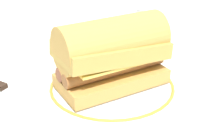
{
  "coord_description": "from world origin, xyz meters",
  "views": [
    {
      "loc": [
        -0.09,
        -0.52,
        0.32
      ],
      "look_at": [
        0.01,
        0.01,
        0.04
      ],
      "focal_mm": 51.43,
      "sensor_mm": 36.0,
      "label": 1
    }
  ],
  "objects_px": {
    "plate": "(112,87)",
    "sausage_sandwich": "(112,52)",
    "drinking_glass": "(149,29)",
    "butter_knife": "(9,90)"
  },
  "relations": [
    {
      "from": "plate",
      "to": "sausage_sandwich",
      "type": "distance_m",
      "value": 0.07
    },
    {
      "from": "drinking_glass",
      "to": "butter_knife",
      "type": "relative_size",
      "value": 0.72
    },
    {
      "from": "plate",
      "to": "sausage_sandwich",
      "type": "bearing_deg",
      "value": 33.69
    },
    {
      "from": "plate",
      "to": "sausage_sandwich",
      "type": "height_order",
      "value": "sausage_sandwich"
    },
    {
      "from": "sausage_sandwich",
      "to": "drinking_glass",
      "type": "bearing_deg",
      "value": 37.76
    },
    {
      "from": "plate",
      "to": "butter_knife",
      "type": "relative_size",
      "value": 1.91
    },
    {
      "from": "sausage_sandwich",
      "to": "butter_knife",
      "type": "distance_m",
      "value": 0.21
    },
    {
      "from": "sausage_sandwich",
      "to": "plate",
      "type": "bearing_deg",
      "value": -165.68
    },
    {
      "from": "plate",
      "to": "butter_knife",
      "type": "bearing_deg",
      "value": 170.36
    },
    {
      "from": "drinking_glass",
      "to": "plate",
      "type": "bearing_deg",
      "value": -122.88
    }
  ]
}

